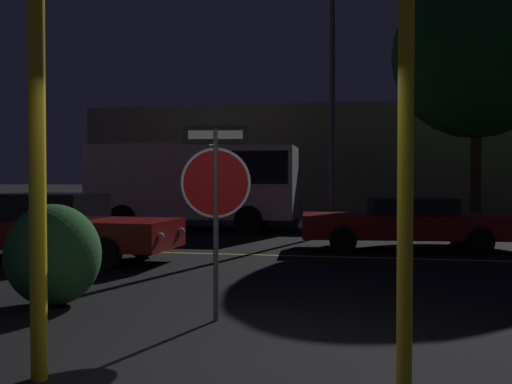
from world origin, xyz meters
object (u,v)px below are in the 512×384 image
passing_car_2 (406,223)px  delivery_truck (200,181)px  hedge_bush_1 (53,255)px  street_lamp (333,88)px  tree_1 (477,55)px  yellow_pole_left (37,162)px  passing_car_1 (55,227)px  stop_sign (216,184)px  yellow_pole_right (405,184)px

passing_car_2 → delivery_truck: delivery_truck is taller
hedge_bush_1 → passing_car_2: hedge_bush_1 is taller
street_lamp → tree_1: (4.32, 1.62, 1.13)m
yellow_pole_left → street_lamp: 13.03m
passing_car_1 → street_lamp: street_lamp is taller
yellow_pole_left → delivery_truck: (-2.57, 13.54, -0.21)m
stop_sign → delivery_truck: delivery_truck is taller
hedge_bush_1 → delivery_truck: delivery_truck is taller
yellow_pole_right → passing_car_2: yellow_pole_right is taller
yellow_pole_left → delivery_truck: size_ratio=0.54×
hedge_bush_1 → yellow_pole_right: bearing=-30.0°
yellow_pole_right → hedge_bush_1: 5.04m
yellow_pole_left → street_lamp: street_lamp is taller
yellow_pole_right → delivery_truck: size_ratio=0.49×
hedge_bush_1 → passing_car_1: passing_car_1 is taller
hedge_bush_1 → delivery_truck: size_ratio=0.20×
yellow_pole_right → passing_car_1: size_ratio=0.64×
hedge_bush_1 → passing_car_2: 8.38m
delivery_truck → tree_1: (8.62, 0.74, 3.87)m
passing_car_2 → yellow_pole_right: bearing=170.8°
hedge_bush_1 → passing_car_1: bearing=119.9°
delivery_truck → tree_1: bearing=93.3°
yellow_pole_left → tree_1: tree_1 is taller
delivery_truck → yellow_pole_right: bearing=20.6°
passing_car_2 → hedge_bush_1: bearing=138.7°
delivery_truck → passing_car_1: bearing=-8.7°
stop_sign → yellow_pole_right: yellow_pole_right is taller
yellow_pole_left → delivery_truck: bearing=100.8°
yellow_pole_left → yellow_pole_right: 2.94m
passing_car_1 → tree_1: bearing=132.8°
yellow_pole_left → passing_car_1: (-3.48, 6.24, -1.11)m
street_lamp → tree_1: tree_1 is taller
yellow_pole_right → passing_car_1: (-6.41, 6.17, -0.94)m
passing_car_2 → yellow_pole_left: bearing=153.7°
passing_car_1 → delivery_truck: bearing=175.5°
yellow_pole_left → passing_car_2: size_ratio=0.74×
hedge_bush_1 → delivery_truck: bearing=96.3°
hedge_bush_1 → tree_1: 14.69m
delivery_truck → street_lamp: street_lamp is taller
yellow_pole_left → hedge_bush_1: bearing=118.0°
passing_car_1 → passing_car_2: bearing=116.0°
tree_1 → passing_car_2: bearing=-116.1°
stop_sign → tree_1: tree_1 is taller
delivery_truck → passing_car_2: bearing=53.8°
yellow_pole_right → street_lamp: 12.94m
passing_car_1 → street_lamp: 9.04m
yellow_pole_left → delivery_truck: 13.79m
yellow_pole_right → delivery_truck: yellow_pole_right is taller
yellow_pole_right → delivery_truck: 14.56m
stop_sign → street_lamp: street_lamp is taller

